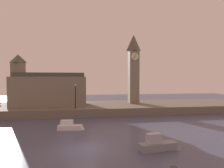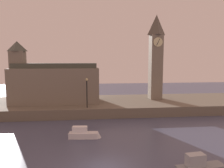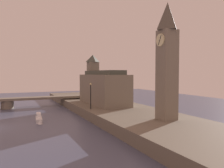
{
  "view_description": "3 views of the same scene",
  "coord_description": "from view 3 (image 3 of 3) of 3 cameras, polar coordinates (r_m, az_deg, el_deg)",
  "views": [
    {
      "loc": [
        0.24,
        -17.75,
        6.8
      ],
      "look_at": [
        5.44,
        17.99,
        5.77
      ],
      "focal_mm": 29.3,
      "sensor_mm": 36.0,
      "label": 1
    },
    {
      "loc": [
        -1.0,
        -15.16,
        8.47
      ],
      "look_at": [
        2.07,
        14.15,
        5.09
      ],
      "focal_mm": 33.26,
      "sensor_mm": 36.0,
      "label": 2
    },
    {
      "loc": [
        33.83,
        2.69,
        7.41
      ],
      "look_at": [
        1.96,
        17.45,
        5.78
      ],
      "focal_mm": 36.16,
      "sensor_mm": 36.0,
      "label": 3
    }
  ],
  "objects": [
    {
      "name": "far_embankment",
      "position": [
        38.58,
        2.23,
        -7.28
      ],
      "size": [
        70.0,
        12.0,
        1.5
      ],
      "primitive_type": "cube",
      "color": "#6B6051",
      "rests_on": "ground"
    },
    {
      "name": "clock_tower",
      "position": [
        29.67,
        13.74,
        6.09
      ],
      "size": [
        2.3,
        2.34,
        14.89
      ],
      "color": "slate",
      "rests_on": "far_embankment"
    },
    {
      "name": "parliament_hall",
      "position": [
        44.42,
        -2.46,
        -0.74
      ],
      "size": [
        14.05,
        5.36,
        9.98
      ],
      "color": "slate",
      "rests_on": "far_embankment"
    },
    {
      "name": "bridge_span",
      "position": [
        52.33,
        -25.43,
        -3.93
      ],
      "size": [
        2.82,
        35.04,
        2.23
      ],
      "color": "slate",
      "rests_on": "ground"
    },
    {
      "name": "streetlamp",
      "position": [
        37.64,
        -5.42,
        -2.27
      ],
      "size": [
        0.36,
        0.36,
        4.35
      ],
      "color": "black",
      "rests_on": "far_embankment"
    },
    {
      "name": "boat_ferry_white",
      "position": [
        36.4,
        -17.96,
        -8.44
      ],
      "size": [
        3.62,
        1.16,
        1.37
      ],
      "color": "silver",
      "rests_on": "ground"
    }
  ]
}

